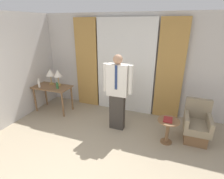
% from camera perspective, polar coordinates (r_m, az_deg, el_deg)
% --- Properties ---
extents(wall_back, '(10.00, 0.06, 2.70)m').
position_cam_1_polar(wall_back, '(4.96, 4.72, 8.22)').
color(wall_back, beige).
rests_on(wall_back, ground_plane).
extents(curtain_sheer_center, '(1.61, 0.06, 2.58)m').
position_cam_1_polar(curtain_sheer_center, '(4.85, 4.28, 7.21)').
color(curtain_sheer_center, white).
rests_on(curtain_sheer_center, ground_plane).
extents(curtain_drape_left, '(0.67, 0.06, 2.58)m').
position_cam_1_polar(curtain_drape_left, '(5.28, -8.25, 8.21)').
color(curtain_drape_left, '#B28442').
rests_on(curtain_drape_left, ground_plane).
extents(curtain_drape_right, '(0.67, 0.06, 2.58)m').
position_cam_1_polar(curtain_drape_right, '(4.68, 18.38, 5.69)').
color(curtain_drape_right, '#B28442').
rests_on(curtain_drape_right, ground_plane).
extents(desk, '(1.06, 0.57, 0.75)m').
position_cam_1_polar(desk, '(5.26, -18.83, -0.29)').
color(desk, brown).
rests_on(desk, ground_plane).
extents(table_lamp_left, '(0.24, 0.24, 0.46)m').
position_cam_1_polar(table_lamp_left, '(5.31, -19.54, 5.10)').
color(table_lamp_left, tan).
rests_on(table_lamp_left, desk).
extents(table_lamp_right, '(0.24, 0.24, 0.46)m').
position_cam_1_polar(table_lamp_right, '(5.16, -17.30, 4.90)').
color(table_lamp_right, tan).
rests_on(table_lamp_right, desk).
extents(bottle_near_edge, '(0.06, 0.06, 0.26)m').
position_cam_1_polar(bottle_near_edge, '(5.25, -22.75, 1.82)').
color(bottle_near_edge, silver).
rests_on(bottle_near_edge, desk).
extents(bottle_by_lamp, '(0.07, 0.07, 0.19)m').
position_cam_1_polar(bottle_by_lamp, '(4.99, -17.45, 1.14)').
color(bottle_by_lamp, '#336638').
rests_on(bottle_by_lamp, desk).
extents(person, '(0.69, 0.23, 1.81)m').
position_cam_1_polar(person, '(4.00, 1.80, -0.38)').
color(person, '#38332D').
rests_on(person, ground_plane).
extents(armchair, '(0.53, 0.63, 0.89)m').
position_cam_1_polar(armchair, '(4.30, 25.81, -10.74)').
color(armchair, brown).
rests_on(armchair, ground_plane).
extents(side_table, '(0.45, 0.45, 0.55)m').
position_cam_1_polar(side_table, '(3.95, 17.77, -11.70)').
color(side_table, brown).
rests_on(side_table, ground_plane).
extents(book, '(0.18, 0.23, 0.03)m').
position_cam_1_polar(book, '(3.83, 17.79, -9.38)').
color(book, maroon).
rests_on(book, side_table).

